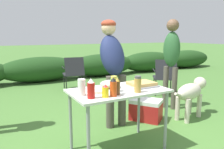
{
  "coord_description": "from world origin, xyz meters",
  "views": [
    {
      "loc": [
        -1.23,
        -2.09,
        1.35
      ],
      "look_at": [
        0.0,
        0.16,
        0.89
      ],
      "focal_mm": 35.0,
      "sensor_mm": 36.0,
      "label": 1
    }
  ],
  "objects_px": {
    "mixing_bowl": "(110,84)",
    "camp_chair_green_behind_table": "(74,72)",
    "plate_stack": "(96,91)",
    "dog": "(191,92)",
    "mustard_bottle": "(105,91)",
    "spice_jar": "(138,84)",
    "folding_table": "(118,96)",
    "relish_jar": "(114,84)",
    "ketchup_bottle": "(91,89)",
    "standing_person_in_red_jacket": "(171,55)",
    "beer_bottle": "(117,86)",
    "cooler_box": "(146,109)",
    "paper_cup_stack": "(82,87)",
    "hot_sauce_bottle": "(113,87)",
    "standing_person_with_beanie": "(113,61)",
    "camp_chair_near_hedge": "(165,75)",
    "food_tray": "(141,84)"
  },
  "relations": [
    {
      "from": "relish_jar",
      "to": "camp_chair_green_behind_table",
      "type": "distance_m",
      "value": 3.15
    },
    {
      "from": "mustard_bottle",
      "to": "ketchup_bottle",
      "type": "distance_m",
      "value": 0.15
    },
    {
      "from": "mustard_bottle",
      "to": "cooler_box",
      "type": "xyz_separation_m",
      "value": [
        1.14,
        0.8,
        -0.63
      ]
    },
    {
      "from": "plate_stack",
      "to": "cooler_box",
      "type": "relative_size",
      "value": 0.38
    },
    {
      "from": "hot_sauce_bottle",
      "to": "spice_jar",
      "type": "distance_m",
      "value": 0.31
    },
    {
      "from": "folding_table",
      "to": "camp_chair_green_behind_table",
      "type": "distance_m",
      "value": 3.07
    },
    {
      "from": "plate_stack",
      "to": "standing_person_with_beanie",
      "type": "relative_size",
      "value": 0.14
    },
    {
      "from": "hot_sauce_bottle",
      "to": "cooler_box",
      "type": "height_order",
      "value": "hot_sauce_bottle"
    },
    {
      "from": "standing_person_in_red_jacket",
      "to": "camp_chair_green_behind_table",
      "type": "xyz_separation_m",
      "value": [
        -1.12,
        2.17,
        -0.54
      ]
    },
    {
      "from": "food_tray",
      "to": "dog",
      "type": "xyz_separation_m",
      "value": [
        1.25,
        0.31,
        -0.33
      ]
    },
    {
      "from": "mustard_bottle",
      "to": "standing_person_with_beanie",
      "type": "xyz_separation_m",
      "value": [
        0.6,
        0.93,
        0.18
      ]
    },
    {
      "from": "camp_chair_near_hedge",
      "to": "spice_jar",
      "type": "bearing_deg",
      "value": -104.95
    },
    {
      "from": "plate_stack",
      "to": "camp_chair_near_hedge",
      "type": "height_order",
      "value": "camp_chair_near_hedge"
    },
    {
      "from": "hot_sauce_bottle",
      "to": "standing_person_in_red_jacket",
      "type": "relative_size",
      "value": 0.12
    },
    {
      "from": "standing_person_with_beanie",
      "to": "dog",
      "type": "height_order",
      "value": "standing_person_with_beanie"
    },
    {
      "from": "paper_cup_stack",
      "to": "relish_jar",
      "type": "relative_size",
      "value": 0.99
    },
    {
      "from": "mustard_bottle",
      "to": "dog",
      "type": "xyz_separation_m",
      "value": [
        1.85,
        0.52,
        -0.37
      ]
    },
    {
      "from": "dog",
      "to": "cooler_box",
      "type": "height_order",
      "value": "dog"
    },
    {
      "from": "mixing_bowl",
      "to": "standing_person_with_beanie",
      "type": "bearing_deg",
      "value": 58.41
    },
    {
      "from": "beer_bottle",
      "to": "cooler_box",
      "type": "distance_m",
      "value": 1.42
    },
    {
      "from": "food_tray",
      "to": "hot_sauce_bottle",
      "type": "height_order",
      "value": "hot_sauce_bottle"
    },
    {
      "from": "paper_cup_stack",
      "to": "mustard_bottle",
      "type": "relative_size",
      "value": 1.3
    },
    {
      "from": "camp_chair_green_behind_table",
      "to": "dog",
      "type": "bearing_deg",
      "value": -59.06
    },
    {
      "from": "plate_stack",
      "to": "hot_sauce_bottle",
      "type": "height_order",
      "value": "hot_sauce_bottle"
    },
    {
      "from": "spice_jar",
      "to": "ketchup_bottle",
      "type": "relative_size",
      "value": 0.9
    },
    {
      "from": "mixing_bowl",
      "to": "hot_sauce_bottle",
      "type": "distance_m",
      "value": 0.38
    },
    {
      "from": "paper_cup_stack",
      "to": "spice_jar",
      "type": "distance_m",
      "value": 0.61
    },
    {
      "from": "ketchup_bottle",
      "to": "camp_chair_near_hedge",
      "type": "bearing_deg",
      "value": 34.42
    },
    {
      "from": "folding_table",
      "to": "cooler_box",
      "type": "relative_size",
      "value": 1.91
    },
    {
      "from": "ketchup_bottle",
      "to": "plate_stack",
      "type": "bearing_deg",
      "value": 54.46
    },
    {
      "from": "paper_cup_stack",
      "to": "relish_jar",
      "type": "height_order",
      "value": "relish_jar"
    },
    {
      "from": "cooler_box",
      "to": "relish_jar",
      "type": "bearing_deg",
      "value": -91.22
    },
    {
      "from": "food_tray",
      "to": "standing_person_in_red_jacket",
      "type": "bearing_deg",
      "value": 33.38
    },
    {
      "from": "standing_person_with_beanie",
      "to": "dog",
      "type": "xyz_separation_m",
      "value": [
        1.25,
        -0.41,
        -0.55
      ]
    },
    {
      "from": "mixing_bowl",
      "to": "camp_chair_green_behind_table",
      "type": "height_order",
      "value": "camp_chair_green_behind_table"
    },
    {
      "from": "dog",
      "to": "beer_bottle",
      "type": "bearing_deg",
      "value": -87.83
    },
    {
      "from": "plate_stack",
      "to": "folding_table",
      "type": "bearing_deg",
      "value": -6.47
    },
    {
      "from": "plate_stack",
      "to": "dog",
      "type": "distance_m",
      "value": 1.89
    },
    {
      "from": "spice_jar",
      "to": "camp_chair_near_hedge",
      "type": "xyz_separation_m",
      "value": [
        2.01,
        1.78,
        -0.36
      ]
    },
    {
      "from": "standing_person_in_red_jacket",
      "to": "beer_bottle",
      "type": "bearing_deg",
      "value": -83.91
    },
    {
      "from": "mixing_bowl",
      "to": "mustard_bottle",
      "type": "relative_size",
      "value": 1.78
    },
    {
      "from": "mixing_bowl",
      "to": "ketchup_bottle",
      "type": "bearing_deg",
      "value": -140.77
    },
    {
      "from": "camp_chair_green_behind_table",
      "to": "cooler_box",
      "type": "bearing_deg",
      "value": -72.01
    },
    {
      "from": "plate_stack",
      "to": "relish_jar",
      "type": "bearing_deg",
      "value": -25.85
    },
    {
      "from": "hot_sauce_bottle",
      "to": "standing_person_with_beanie",
      "type": "height_order",
      "value": "standing_person_with_beanie"
    },
    {
      "from": "standing_person_in_red_jacket",
      "to": "cooler_box",
      "type": "xyz_separation_m",
      "value": [
        -0.74,
        -0.25,
        -0.84
      ]
    },
    {
      "from": "mustard_bottle",
      "to": "spice_jar",
      "type": "xyz_separation_m",
      "value": [
        0.4,
        0.0,
        0.03
      ]
    },
    {
      "from": "folding_table",
      "to": "relish_jar",
      "type": "xyz_separation_m",
      "value": [
        -0.09,
        -0.06,
        0.16
      ]
    },
    {
      "from": "spice_jar",
      "to": "relish_jar",
      "type": "relative_size",
      "value": 1.03
    },
    {
      "from": "folding_table",
      "to": "paper_cup_stack",
      "type": "xyz_separation_m",
      "value": [
        -0.46,
        -0.03,
        0.16
      ]
    }
  ]
}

